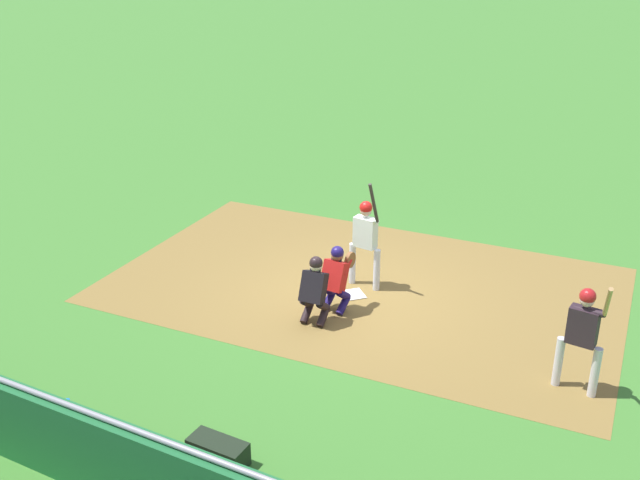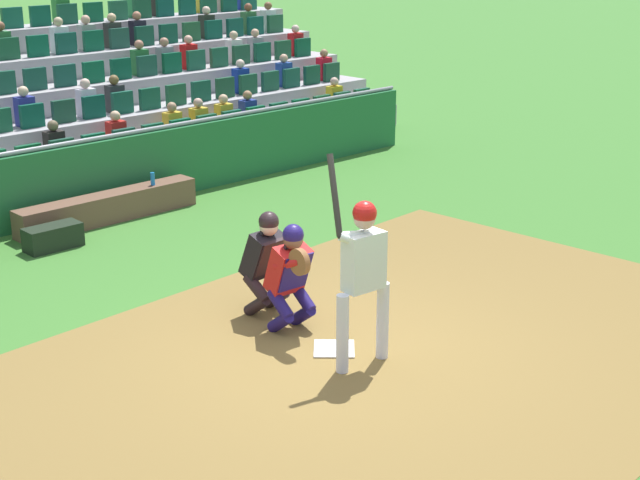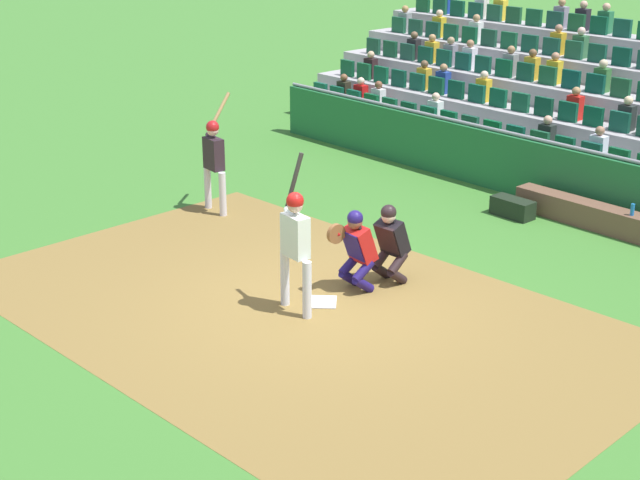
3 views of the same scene
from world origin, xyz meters
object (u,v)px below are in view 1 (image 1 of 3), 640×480
Objects in this scene: catcher_crouching at (337,275)px; batter_at_plate at (366,234)px; home_plate_marker at (352,294)px; equipment_duffel_bag at (218,452)px; home_plate_umpire at (315,288)px; water_bottle_on_bench at (68,406)px; on_deck_batter at (583,329)px; dugout_bench at (112,445)px.

batter_at_plate is at bearing 87.42° from catcher_crouching.
home_plate_marker is 1.19m from batter_at_plate.
home_plate_marker is 0.55× the size of equipment_duffel_bag.
home_plate_umpire is 6.29× the size of water_bottle_on_bench.
on_deck_batter is at bearing -16.51° from home_plate_marker.
catcher_crouching is (-0.00, -0.69, 0.71)m from home_plate_marker.
dugout_bench is (-0.86, -6.23, -0.90)m from batter_at_plate.
home_plate_marker is 0.34× the size of home_plate_umpire.
on_deck_batter is (5.19, 4.48, 0.86)m from dugout_bench.
catcher_crouching is 1.62× the size of equipment_duffel_bag.
home_plate_umpire is (-0.19, -1.73, -0.41)m from batter_at_plate.
home_plate_marker is 4.69m from on_deck_batter.
on_deck_batter is at bearing 40.81° from dugout_bench.
home_plate_umpire is 4.58m from dugout_bench.
equipment_duffel_bag is at bearing 24.54° from dugout_bench.
dugout_bench is at bearing -99.01° from catcher_crouching.
home_plate_marker is 2.14× the size of water_bottle_on_bench.
home_plate_umpire reaches higher than home_plate_marker.
home_plate_umpire is at bearing -96.45° from home_plate_marker.
dugout_bench is 3.80× the size of equipment_duffel_bag.
on_deck_batter is at bearing 36.43° from water_bottle_on_bench.
equipment_duffel_bag is (0.48, -5.19, 0.15)m from home_plate_marker.
home_plate_marker is at bearing 83.55° from home_plate_umpire.
home_plate_umpire is (-0.14, -1.28, 0.69)m from home_plate_marker.
water_bottle_on_bench is (-1.60, -5.03, -0.18)m from catcher_crouching.
batter_at_plate is at bearing 84.05° from home_plate_marker.
home_plate_umpire is 4.54m from on_deck_batter.
on_deck_batter reaches higher than home_plate_marker.
water_bottle_on_bench is 2.19m from equipment_duffel_bag.
catcher_crouching is at bearing 76.64° from home_plate_umpire.
equipment_duffel_bag is at bearing -85.59° from batter_at_plate.
batter_at_plate is 1.74× the size of catcher_crouching.
batter_at_plate reaches higher than catcher_crouching.
dugout_bench is at bearing -97.85° from batter_at_plate.
on_deck_batter is at bearing -0.21° from home_plate_umpire.
home_plate_marker is at bearing 74.28° from water_bottle_on_bench.
home_plate_marker is at bearing -95.95° from batter_at_plate.
catcher_crouching reaches higher than equipment_duffel_bag.
dugout_bench is at bearing -154.66° from equipment_duffel_bag.
catcher_crouching is (-0.05, -1.14, -0.40)m from batter_at_plate.
home_plate_marker is at bearing 89.62° from catcher_crouching.
home_plate_marker is 1.46m from home_plate_umpire.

